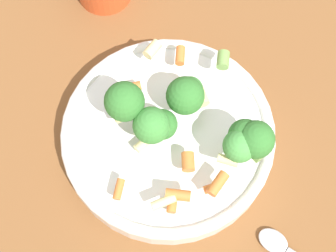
{
  "coord_description": "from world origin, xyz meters",
  "views": [
    {
      "loc": [
        0.17,
        -0.13,
        0.56
      ],
      "look_at": [
        0.0,
        0.0,
        0.05
      ],
      "focal_mm": 50.0,
      "sensor_mm": 36.0,
      "label": 1
    }
  ],
  "objects": [
    {
      "name": "ground_plane",
      "position": [
        0.0,
        0.0,
        0.0
      ],
      "size": [
        3.0,
        3.0,
        0.0
      ],
      "primitive_type": "plane",
      "color": "brown"
    },
    {
      "name": "bowl",
      "position": [
        0.0,
        0.0,
        0.02
      ],
      "size": [
        0.26,
        0.26,
        0.04
      ],
      "color": "white",
      "rests_on": "ground_plane"
    },
    {
      "name": "pasta_salad",
      "position": [
        0.02,
        0.01,
        0.08
      ],
      "size": [
        0.2,
        0.21,
        0.08
      ],
      "color": "#8CB766",
      "rests_on": "bowl"
    }
  ]
}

